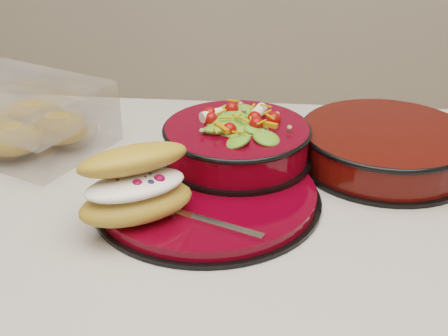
# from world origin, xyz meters

# --- Properties ---
(dinner_plate) EXTENTS (0.29, 0.29, 0.02)m
(dinner_plate) POSITION_xyz_m (0.03, 0.02, 0.91)
(dinner_plate) COLOR black
(dinner_plate) RESTS_ON island_counter
(salad_bowl) EXTENTS (0.21, 0.21, 0.09)m
(salad_bowl) POSITION_xyz_m (0.06, 0.10, 0.95)
(salad_bowl) COLOR black
(salad_bowl) RESTS_ON dinner_plate
(croissant) EXTENTS (0.16, 0.15, 0.08)m
(croissant) POSITION_xyz_m (-0.04, -0.05, 0.96)
(croissant) COLOR #C48C3C
(croissant) RESTS_ON dinner_plate
(fork) EXTENTS (0.14, 0.07, 0.00)m
(fork) POSITION_xyz_m (0.03, -0.06, 0.92)
(fork) COLOR silver
(fork) RESTS_ON dinner_plate
(pastry_box) EXTENTS (0.29, 0.26, 0.09)m
(pastry_box) POSITION_xyz_m (-0.27, 0.17, 0.94)
(pastry_box) COLOR white
(pastry_box) RESTS_ON island_counter
(extra_bowl) EXTENTS (0.25, 0.25, 0.05)m
(extra_bowl) POSITION_xyz_m (0.27, 0.15, 0.93)
(extra_bowl) COLOR black
(extra_bowl) RESTS_ON island_counter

